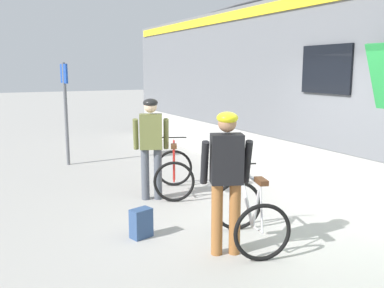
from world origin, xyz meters
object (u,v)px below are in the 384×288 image
(cyclist_far_in_olive, at_px, (151,140))
(bicycle_near_silver, at_px, (249,215))
(cyclist_near_in_dark, at_px, (227,171))
(backpack_on_platform, at_px, (141,223))
(bicycle_far_red, at_px, (174,172))
(platform_sign_post, at_px, (65,96))

(cyclist_far_in_olive, distance_m, bicycle_near_silver, 2.52)
(cyclist_near_in_dark, distance_m, backpack_on_platform, 1.49)
(bicycle_near_silver, xyz_separation_m, backpack_on_platform, (-1.17, 0.85, -0.20))
(bicycle_far_red, relative_size, platform_sign_post, 0.53)
(bicycle_near_silver, relative_size, bicycle_far_red, 0.97)
(cyclist_far_in_olive, distance_m, backpack_on_platform, 1.93)
(cyclist_near_in_dark, distance_m, platform_sign_post, 6.05)
(bicycle_near_silver, distance_m, backpack_on_platform, 1.46)
(cyclist_near_in_dark, bearing_deg, bicycle_far_red, 79.11)
(bicycle_near_silver, bearing_deg, cyclist_near_in_dark, -164.81)
(bicycle_near_silver, relative_size, backpack_on_platform, 3.06)
(cyclist_near_in_dark, height_order, bicycle_far_red, cyclist_near_in_dark)
(cyclist_far_in_olive, height_order, backpack_on_platform, cyclist_far_in_olive)
(cyclist_far_in_olive, bearing_deg, bicycle_near_silver, -80.44)
(bicycle_far_red, height_order, backpack_on_platform, bicycle_far_red)
(bicycle_far_red, height_order, platform_sign_post, platform_sign_post)
(cyclist_near_in_dark, relative_size, platform_sign_post, 0.73)
(cyclist_near_in_dark, height_order, platform_sign_post, platform_sign_post)
(cyclist_far_in_olive, distance_m, bicycle_far_red, 0.83)
(cyclist_near_in_dark, height_order, bicycle_near_silver, cyclist_near_in_dark)
(cyclist_near_in_dark, relative_size, backpack_on_platform, 4.40)
(cyclist_near_in_dark, xyz_separation_m, cyclist_far_in_olive, (0.02, 2.51, 0.00))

